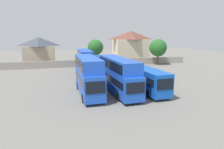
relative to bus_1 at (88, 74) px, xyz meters
The scene contains 11 objects.
ground 18.62m from the bus_1, 76.94° to the left, with size 140.00×140.00×0.00m, color slate.
depot_boundary_wall 25.23m from the bus_1, 80.49° to the left, with size 56.00×0.50×1.80m, color gray.
bus_1 is the anchor object (origin of this frame).
bus_2 4.25m from the bus_1, ahead, with size 2.97×12.00×4.88m.
bus_3 8.30m from the bus_1, ahead, with size 2.90×11.11×3.39m.
bus_4 14.96m from the bus_1, 83.73° to the left, with size 2.84×10.83×4.97m.
bus_5 15.88m from the bus_1, 68.38° to the left, with size 2.64×10.71×3.45m.
house_terrace_left 33.53m from the bus_1, 104.88° to the left, with size 8.46×7.82×7.49m.
house_terrace_centre 37.37m from the bus_1, 60.44° to the left, with size 10.73×6.31×9.33m.
tree_left_of_lot 32.26m from the bus_1, 45.06° to the left, with size 4.71×4.71×7.03m.
tree_behind_wall 28.07m from the bus_1, 77.12° to the left, with size 4.27×4.27×6.94m.
Camera 1 is at (-8.11, -26.21, 8.05)m, focal length 31.76 mm.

